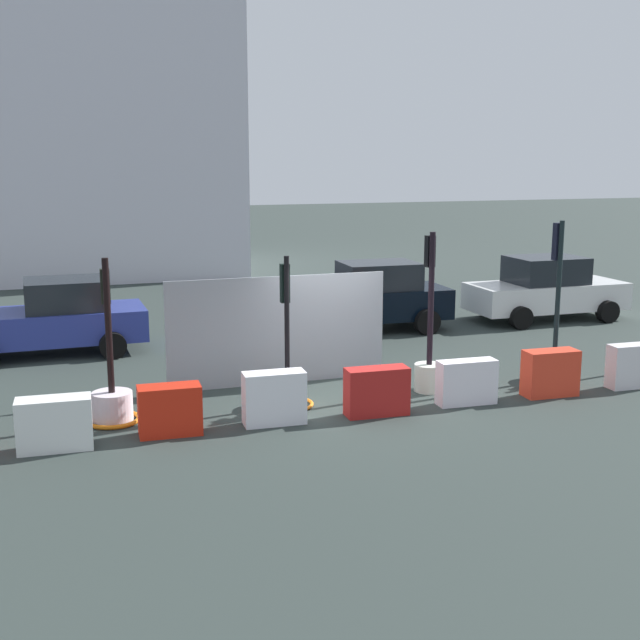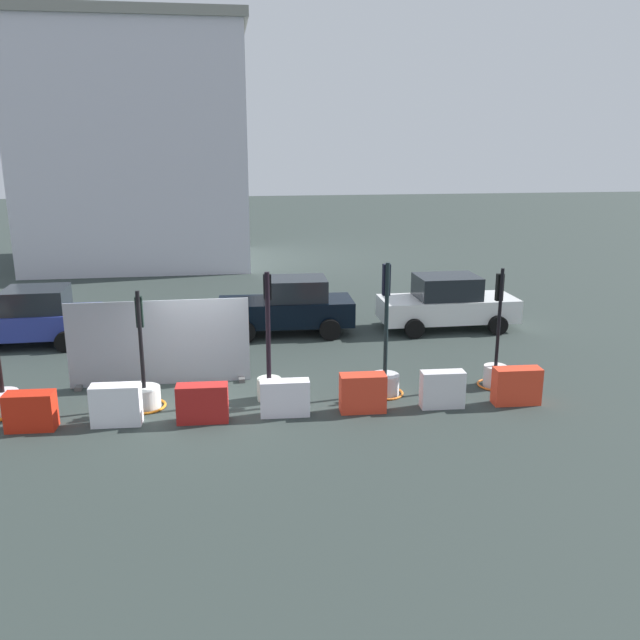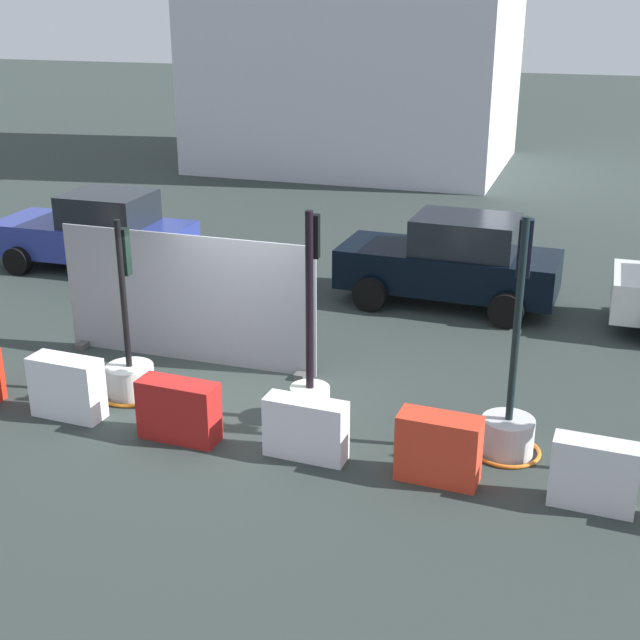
# 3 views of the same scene
# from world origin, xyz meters

# --- Properties ---
(ground_plane) EXTENTS (120.00, 120.00, 0.00)m
(ground_plane) POSITION_xyz_m (0.00, 0.00, 0.00)
(ground_plane) COLOR #2D3633
(traffic_light_1) EXTENTS (0.94, 0.94, 2.83)m
(traffic_light_1) POSITION_xyz_m (-4.41, -0.20, 0.43)
(traffic_light_1) COLOR silver
(traffic_light_1) RESTS_ON ground_plane
(traffic_light_2) EXTENTS (0.95, 0.95, 2.75)m
(traffic_light_2) POSITION_xyz_m (-1.31, -0.27, 0.40)
(traffic_light_2) COLOR silver
(traffic_light_2) RESTS_ON ground_plane
(traffic_light_3) EXTENTS (0.57, 0.57, 3.08)m
(traffic_light_3) POSITION_xyz_m (1.56, -0.20, 0.68)
(traffic_light_3) COLOR silver
(traffic_light_3) RESTS_ON ground_plane
(traffic_light_4) EXTENTS (0.92, 0.92, 3.23)m
(traffic_light_4) POSITION_xyz_m (4.35, -0.25, 0.51)
(traffic_light_4) COLOR silver
(traffic_light_4) RESTS_ON ground_plane
(traffic_light_5) EXTENTS (0.86, 0.86, 2.99)m
(traffic_light_5) POSITION_xyz_m (7.21, -0.10, 0.50)
(traffic_light_5) COLOR silver
(traffic_light_5) RESTS_ON ground_plane
(construction_barrier_2) EXTENTS (1.03, 0.51, 0.82)m
(construction_barrier_2) POSITION_xyz_m (-3.57, -1.16, 0.41)
(construction_barrier_2) COLOR red
(construction_barrier_2) RESTS_ON ground_plane
(construction_barrier_3) EXTENTS (1.07, 0.47, 0.91)m
(construction_barrier_3) POSITION_xyz_m (-1.80, -1.17, 0.45)
(construction_barrier_3) COLOR white
(construction_barrier_3) RESTS_ON ground_plane
(construction_barrier_4) EXTENTS (1.13, 0.47, 0.85)m
(construction_barrier_4) POSITION_xyz_m (0.03, -1.28, 0.43)
(construction_barrier_4) COLOR #AD1D1B
(construction_barrier_4) RESTS_ON ground_plane
(construction_barrier_5) EXTENTS (1.11, 0.41, 0.82)m
(construction_barrier_5) POSITION_xyz_m (1.84, -1.20, 0.41)
(construction_barrier_5) COLOR white
(construction_barrier_5) RESTS_ON ground_plane
(construction_barrier_6) EXTENTS (1.05, 0.49, 0.88)m
(construction_barrier_6) POSITION_xyz_m (3.60, -1.22, 0.44)
(construction_barrier_6) COLOR red
(construction_barrier_6) RESTS_ON ground_plane
(construction_barrier_7) EXTENTS (1.01, 0.41, 0.87)m
(construction_barrier_7) POSITION_xyz_m (5.46, -1.25, 0.43)
(construction_barrier_7) COLOR silver
(construction_barrier_7) RESTS_ON ground_plane
(construction_barrier_8) EXTENTS (1.11, 0.46, 0.87)m
(construction_barrier_8) POSITION_xyz_m (7.24, -1.29, 0.44)
(construction_barrier_8) COLOR red
(construction_barrier_8) RESTS_ON ground_plane
(car_blue_estate) EXTENTS (4.38, 2.21, 1.72)m
(car_blue_estate) POSITION_xyz_m (-5.30, 5.30, 0.81)
(car_blue_estate) COLOR navy
(car_blue_estate) RESTS_ON ground_plane
(car_white_van) EXTENTS (4.39, 2.11, 1.76)m
(car_white_van) POSITION_xyz_m (7.74, 5.16, 0.84)
(car_white_van) COLOR silver
(car_white_van) RESTS_ON ground_plane
(car_black_sedan) EXTENTS (4.27, 2.17, 1.78)m
(car_black_sedan) POSITION_xyz_m (2.57, 5.36, 0.87)
(car_black_sedan) COLOR black
(car_black_sedan) RESTS_ON ground_plane
(building_main_facade) EXTENTS (10.73, 8.32, 11.39)m
(building_main_facade) POSITION_xyz_m (-3.33, 19.35, 5.71)
(building_main_facade) COLOR silver
(building_main_facade) RESTS_ON ground_plane
(site_fence_panel) EXTENTS (4.45, 0.50, 2.17)m
(site_fence_panel) POSITION_xyz_m (-1.06, 1.23, 1.04)
(site_fence_panel) COLOR #8E959E
(site_fence_panel) RESTS_ON ground_plane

